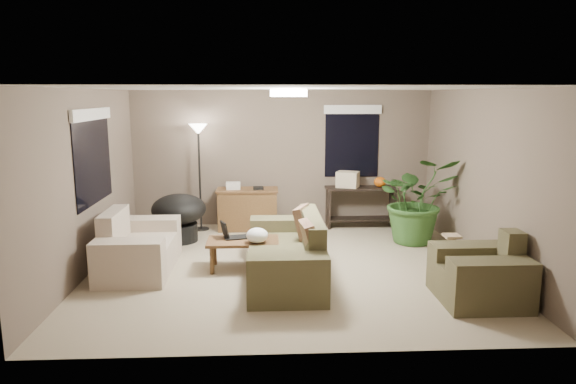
{
  "coord_description": "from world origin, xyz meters",
  "views": [
    {
      "loc": [
        -0.35,
        -6.98,
        2.42
      ],
      "look_at": [
        0.0,
        0.2,
        1.05
      ],
      "focal_mm": 32.0,
      "sensor_mm": 36.0,
      "label": 1
    }
  ],
  "objects_px": {
    "desk": "(248,209)",
    "loveseat": "(137,249)",
    "papasan_chair": "(179,214)",
    "coffee_table": "(243,244)",
    "cat_scratching_post": "(451,254)",
    "armchair": "(481,276)",
    "console_table": "(361,204)",
    "houseplant": "(416,209)",
    "main_sofa": "(288,256)",
    "floor_lamp": "(199,142)"
  },
  "relations": [
    {
      "from": "desk",
      "to": "loveseat",
      "type": "bearing_deg",
      "value": -124.68
    },
    {
      "from": "loveseat",
      "to": "papasan_chair",
      "type": "distance_m",
      "value": 1.47
    },
    {
      "from": "coffee_table",
      "to": "cat_scratching_post",
      "type": "height_order",
      "value": "cat_scratching_post"
    },
    {
      "from": "armchair",
      "to": "console_table",
      "type": "relative_size",
      "value": 0.77
    },
    {
      "from": "loveseat",
      "to": "desk",
      "type": "relative_size",
      "value": 1.45
    },
    {
      "from": "coffee_table",
      "to": "cat_scratching_post",
      "type": "relative_size",
      "value": 2.0
    },
    {
      "from": "desk",
      "to": "houseplant",
      "type": "xyz_separation_m",
      "value": [
        2.81,
        -0.96,
        0.18
      ]
    },
    {
      "from": "main_sofa",
      "to": "desk",
      "type": "bearing_deg",
      "value": 103.59
    },
    {
      "from": "cat_scratching_post",
      "to": "main_sofa",
      "type": "bearing_deg",
      "value": -174.73
    },
    {
      "from": "console_table",
      "to": "cat_scratching_post",
      "type": "distance_m",
      "value": 2.56
    },
    {
      "from": "floor_lamp",
      "to": "loveseat",
      "type": "bearing_deg",
      "value": -106.16
    },
    {
      "from": "armchair",
      "to": "floor_lamp",
      "type": "bearing_deg",
      "value": 137.04
    },
    {
      "from": "loveseat",
      "to": "coffee_table",
      "type": "xyz_separation_m",
      "value": [
        1.47,
        -0.02,
        0.06
      ]
    },
    {
      "from": "loveseat",
      "to": "armchair",
      "type": "bearing_deg",
      "value": -16.59
    },
    {
      "from": "coffee_table",
      "to": "floor_lamp",
      "type": "relative_size",
      "value": 0.52
    },
    {
      "from": "loveseat",
      "to": "cat_scratching_post",
      "type": "bearing_deg",
      "value": -2.49
    },
    {
      "from": "console_table",
      "to": "cat_scratching_post",
      "type": "height_order",
      "value": "console_table"
    },
    {
      "from": "coffee_table",
      "to": "loveseat",
      "type": "bearing_deg",
      "value": 179.08
    },
    {
      "from": "papasan_chair",
      "to": "cat_scratching_post",
      "type": "relative_size",
      "value": 1.81
    },
    {
      "from": "desk",
      "to": "floor_lamp",
      "type": "bearing_deg",
      "value": 177.82
    },
    {
      "from": "coffee_table",
      "to": "main_sofa",
      "type": "bearing_deg",
      "value": -31.8
    },
    {
      "from": "loveseat",
      "to": "houseplant",
      "type": "relative_size",
      "value": 1.11
    },
    {
      "from": "main_sofa",
      "to": "desk",
      "type": "height_order",
      "value": "main_sofa"
    },
    {
      "from": "armchair",
      "to": "cat_scratching_post",
      "type": "relative_size",
      "value": 2.0
    },
    {
      "from": "main_sofa",
      "to": "armchair",
      "type": "distance_m",
      "value": 2.42
    },
    {
      "from": "armchair",
      "to": "houseplant",
      "type": "bearing_deg",
      "value": 91.25
    },
    {
      "from": "desk",
      "to": "floor_lamp",
      "type": "height_order",
      "value": "floor_lamp"
    },
    {
      "from": "desk",
      "to": "armchair",
      "type": "bearing_deg",
      "value": -50.09
    },
    {
      "from": "loveseat",
      "to": "cat_scratching_post",
      "type": "distance_m",
      "value": 4.39
    },
    {
      "from": "armchair",
      "to": "main_sofa",
      "type": "bearing_deg",
      "value": 158.45
    },
    {
      "from": "armchair",
      "to": "houseplant",
      "type": "xyz_separation_m",
      "value": [
        -0.05,
        2.46,
        0.26
      ]
    },
    {
      "from": "desk",
      "to": "console_table",
      "type": "xyz_separation_m",
      "value": [
        2.08,
        0.09,
        0.06
      ]
    },
    {
      "from": "loveseat",
      "to": "console_table",
      "type": "xyz_separation_m",
      "value": [
        3.56,
        2.22,
        0.14
      ]
    },
    {
      "from": "papasan_chair",
      "to": "floor_lamp",
      "type": "height_order",
      "value": "floor_lamp"
    },
    {
      "from": "console_table",
      "to": "floor_lamp",
      "type": "distance_m",
      "value": 3.15
    },
    {
      "from": "main_sofa",
      "to": "floor_lamp",
      "type": "xyz_separation_m",
      "value": [
        -1.46,
        2.56,
        1.3
      ]
    },
    {
      "from": "floor_lamp",
      "to": "houseplant",
      "type": "height_order",
      "value": "floor_lamp"
    },
    {
      "from": "main_sofa",
      "to": "desk",
      "type": "distance_m",
      "value": 2.61
    },
    {
      "from": "houseplant",
      "to": "cat_scratching_post",
      "type": "xyz_separation_m",
      "value": [
        0.1,
        -1.36,
        -0.35
      ]
    },
    {
      "from": "papasan_chair",
      "to": "cat_scratching_post",
      "type": "height_order",
      "value": "papasan_chair"
    },
    {
      "from": "console_table",
      "to": "papasan_chair",
      "type": "height_order",
      "value": "papasan_chair"
    },
    {
      "from": "main_sofa",
      "to": "floor_lamp",
      "type": "distance_m",
      "value": 3.23
    },
    {
      "from": "loveseat",
      "to": "armchair",
      "type": "relative_size",
      "value": 1.6
    },
    {
      "from": "loveseat",
      "to": "console_table",
      "type": "height_order",
      "value": "loveseat"
    },
    {
      "from": "coffee_table",
      "to": "houseplant",
      "type": "relative_size",
      "value": 0.69
    },
    {
      "from": "armchair",
      "to": "floor_lamp",
      "type": "xyz_separation_m",
      "value": [
        -3.71,
        3.45,
        1.3
      ]
    },
    {
      "from": "houseplant",
      "to": "loveseat",
      "type": "bearing_deg",
      "value": -164.67
    },
    {
      "from": "main_sofa",
      "to": "coffee_table",
      "type": "distance_m",
      "value": 0.72
    },
    {
      "from": "desk",
      "to": "console_table",
      "type": "distance_m",
      "value": 2.08
    },
    {
      "from": "cat_scratching_post",
      "to": "papasan_chair",
      "type": "bearing_deg",
      "value": 158.18
    }
  ]
}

